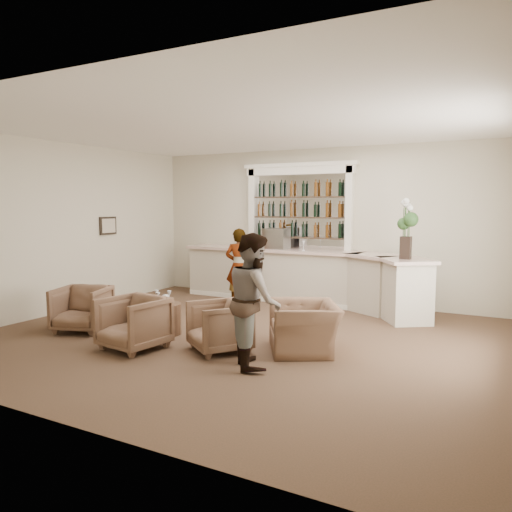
{
  "coord_description": "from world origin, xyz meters",
  "views": [
    {
      "loc": [
        3.9,
        -6.67,
        2.12
      ],
      "look_at": [
        -0.2,
        0.9,
        1.21
      ],
      "focal_mm": 35.0,
      "sensor_mm": 36.0,
      "label": 1
    }
  ],
  "objects": [
    {
      "name": "armchair_center",
      "position": [
        -1.06,
        -1.26,
        0.39
      ],
      "size": [
        0.94,
        0.96,
        0.77
      ],
      "primitive_type": "imported",
      "rotation": [
        0.0,
        0.0,
        -0.14
      ],
      "color": "brown",
      "rests_on": "ground"
    },
    {
      "name": "back_bar_alcove",
      "position": [
        -0.5,
        3.41,
        2.03
      ],
      "size": [
        2.64,
        0.25,
        3.0
      ],
      "color": "white",
      "rests_on": "ground"
    },
    {
      "name": "guest",
      "position": [
        0.84,
        -1.07,
        0.87
      ],
      "size": [
        1.04,
        1.08,
        1.75
      ],
      "primitive_type": "imported",
      "rotation": [
        0.0,
        0.0,
        2.22
      ],
      "color": "gray",
      "rests_on": "ground"
    },
    {
      "name": "wine_glass_tbl_a",
      "position": [
        -1.37,
        -0.37,
        0.6
      ],
      "size": [
        0.07,
        0.07,
        0.21
      ],
      "primitive_type": null,
      "color": "white",
      "rests_on": "cocktail_table"
    },
    {
      "name": "bar_counter",
      "position": [
        -0.16,
        3.0,
        0.57
      ],
      "size": [
        5.72,
        1.8,
        1.14
      ],
      "color": "beige",
      "rests_on": "ground"
    },
    {
      "name": "wine_glass_bar_right",
      "position": [
        -1.1,
        3.08,
        1.25
      ],
      "size": [
        0.07,
        0.07,
        0.21
      ],
      "primitive_type": null,
      "color": "white",
      "rests_on": "bar_counter"
    },
    {
      "name": "ground",
      "position": [
        0.0,
        0.0,
        0.0
      ],
      "size": [
        8.0,
        8.0,
        0.0
      ],
      "primitive_type": "plane",
      "color": "brown",
      "rests_on": "ground"
    },
    {
      "name": "wine_glass_tbl_b",
      "position": [
        -1.15,
        -0.32,
        0.6
      ],
      "size": [
        0.07,
        0.07,
        0.21
      ],
      "primitive_type": null,
      "color": "white",
      "rests_on": "cocktail_table"
    },
    {
      "name": "cocktail_table",
      "position": [
        -1.25,
        -0.4,
        0.25
      ],
      "size": [
        0.64,
        0.64,
        0.5
      ],
      "primitive_type": "cylinder",
      "color": "#432E1D",
      "rests_on": "ground"
    },
    {
      "name": "espresso_machine",
      "position": [
        -0.85,
        3.01,
        1.36
      ],
      "size": [
        0.52,
        0.45,
        0.44
      ],
      "primitive_type": "cube",
      "rotation": [
        0.0,
        0.0,
        0.05
      ],
      "color": "#AEAEB2",
      "rests_on": "bar_counter"
    },
    {
      "name": "armchair_far",
      "position": [
        1.16,
        -0.16,
        0.35
      ],
      "size": [
        1.36,
        1.4,
        0.7
      ],
      "primitive_type": "imported",
      "rotation": [
        0.0,
        0.0,
        -1.03
      ],
      "color": "brown",
      "rests_on": "ground"
    },
    {
      "name": "armchair_right",
      "position": [
        0.09,
        -0.75,
        0.36
      ],
      "size": [
        1.09,
        1.1,
        0.72
      ],
      "primitive_type": "imported",
      "rotation": [
        0.0,
        0.0,
        -0.63
      ],
      "color": "brown",
      "rests_on": "ground"
    },
    {
      "name": "sommelier",
      "position": [
        -1.36,
        2.29,
        0.81
      ],
      "size": [
        0.67,
        0.54,
        1.61
      ],
      "primitive_type": "imported",
      "rotation": [
        0.0,
        0.0,
        3.43
      ],
      "color": "gray",
      "rests_on": "ground"
    },
    {
      "name": "armchair_left",
      "position": [
        -2.54,
        -0.87,
        0.37
      ],
      "size": [
        1.03,
        1.04,
        0.75
      ],
      "primitive_type": "imported",
      "rotation": [
        0.0,
        0.0,
        0.34
      ],
      "color": "brown",
      "rests_on": "ground"
    },
    {
      "name": "wine_glass_bar_left",
      "position": [
        -0.19,
        2.98,
        1.25
      ],
      "size": [
        0.07,
        0.07,
        0.21
      ],
      "primitive_type": null,
      "color": "white",
      "rests_on": "bar_counter"
    },
    {
      "name": "wine_glass_tbl_c",
      "position": [
        -1.21,
        -0.53,
        0.6
      ],
      "size": [
        0.07,
        0.07,
        0.21
      ],
      "primitive_type": null,
      "color": "white",
      "rests_on": "cocktail_table"
    },
    {
      "name": "napkin_holder",
      "position": [
        -1.27,
        -0.26,
        0.56
      ],
      "size": [
        0.08,
        0.08,
        0.12
      ],
      "primitive_type": "cube",
      "color": "white",
      "rests_on": "cocktail_table"
    },
    {
      "name": "room_shell",
      "position": [
        0.16,
        0.71,
        2.34
      ],
      "size": [
        8.04,
        7.02,
        3.32
      ],
      "color": "beige",
      "rests_on": "ground"
    },
    {
      "name": "flower_vase",
      "position": [
        2.04,
        2.33,
        1.74
      ],
      "size": [
        0.28,
        0.28,
        1.06
      ],
      "color": "black",
      "rests_on": "bar_counter"
    }
  ]
}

